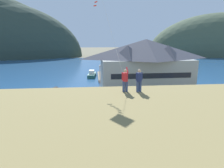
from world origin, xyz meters
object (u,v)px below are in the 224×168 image
(parked_car_lone_by_shed, at_px, (179,105))
(parking_light_pole, at_px, (100,82))
(parked_car_front_row_silver, at_px, (146,107))
(person_kite_flyer, at_px, (125,80))
(person_companion, at_px, (139,80))
(moored_boat_wharfside, at_px, (92,75))
(wharf_dock, at_px, (103,76))
(parked_car_mid_row_center, at_px, (87,125))
(storage_shed_near_lot, at_px, (57,103))
(parked_car_back_row_right, at_px, (22,106))
(storage_shed_waterside, at_px, (121,78))
(parked_car_front_row_red, at_px, (219,103))
(parked_car_back_row_left, at_px, (124,118))
(harbor_lodge, at_px, (146,62))

(parked_car_lone_by_shed, height_order, parking_light_pole, parking_light_pole)
(parked_car_front_row_silver, xyz_separation_m, person_kite_flyer, (-5.37, -12.34, 6.90))
(person_companion, bearing_deg, moored_boat_wharfside, 95.61)
(wharf_dock, xyz_separation_m, parked_car_mid_row_center, (-3.58, -34.28, 0.71))
(storage_shed_near_lot, xyz_separation_m, parked_car_back_row_right, (-6.14, 3.98, -1.53))
(storage_shed_waterside, distance_m, moored_boat_wharfside, 17.12)
(parked_car_lone_by_shed, bearing_deg, storage_shed_waterside, 115.94)
(storage_shed_near_lot, relative_size, parked_car_lone_by_shed, 1.42)
(parked_car_front_row_silver, relative_size, parked_car_mid_row_center, 1.01)
(wharf_dock, bearing_deg, parked_car_front_row_red, -58.62)
(parked_car_front_row_red, xyz_separation_m, parked_car_lone_by_shed, (-6.79, -0.15, 0.00))
(storage_shed_near_lot, distance_m, parking_light_pole, 9.29)
(storage_shed_near_lot, distance_m, parked_car_lone_by_shed, 18.31)
(moored_boat_wharfside, xyz_separation_m, person_kite_flyer, (3.16, -42.55, 7.24))
(parked_car_front_row_red, distance_m, person_kite_flyer, 22.76)
(parked_car_back_row_right, bearing_deg, parked_car_back_row_left, -22.85)
(parked_car_front_row_red, height_order, parking_light_pole, parking_light_pole)
(parked_car_back_row_right, bearing_deg, parked_car_lone_by_shed, -4.53)
(harbor_lodge, bearing_deg, moored_boat_wharfside, 130.53)
(parked_car_mid_row_center, bearing_deg, wharf_dock, 84.03)
(person_companion, bearing_deg, harbor_lodge, 73.32)
(parked_car_back_row_left, bearing_deg, wharf_dock, 91.89)
(wharf_dock, height_order, parked_car_mid_row_center, parked_car_mid_row_center)
(parked_car_front_row_red, distance_m, parked_car_front_row_silver, 12.13)
(storage_shed_near_lot, xyz_separation_m, wharf_dock, (7.70, 30.46, -2.25))
(parked_car_mid_row_center, bearing_deg, storage_shed_waterside, 70.75)
(storage_shed_near_lot, bearing_deg, person_kite_flyer, -55.02)
(parked_car_front_row_silver, xyz_separation_m, parked_car_lone_by_shed, (5.33, 0.34, 0.00))
(parked_car_front_row_red, bearing_deg, storage_shed_near_lot, -174.94)
(wharf_dock, bearing_deg, harbor_lodge, -55.33)
(parked_car_back_row_left, height_order, parked_car_back_row_right, same)
(parked_car_back_row_right, distance_m, person_companion, 21.88)
(moored_boat_wharfside, bearing_deg, parked_car_front_row_red, -55.21)
(storage_shed_waterside, xyz_separation_m, moored_boat_wharfside, (-6.89, 15.56, -1.93))
(parked_car_back_row_right, relative_size, parked_car_mid_row_center, 1.00)
(parked_car_mid_row_center, bearing_deg, person_kite_flyer, -63.99)
(storage_shed_waterside, bearing_deg, parked_car_front_row_silver, -83.63)
(parked_car_lone_by_shed, xyz_separation_m, parked_car_back_row_right, (-24.27, 1.92, 0.00))
(harbor_lodge, xyz_separation_m, storage_shed_near_lot, (-16.86, -17.21, -3.40))
(parked_car_mid_row_center, distance_m, parking_light_pole, 11.30)
(parked_car_front_row_red, relative_size, parked_car_lone_by_shed, 0.99)
(parked_car_lone_by_shed, distance_m, parked_car_back_row_right, 24.35)
(moored_boat_wharfside, height_order, parked_car_front_row_red, moored_boat_wharfside)
(harbor_lodge, height_order, parked_car_front_row_silver, harbor_lodge)
(storage_shed_waterside, height_order, parking_light_pole, parking_light_pole)
(parked_car_front_row_red, height_order, person_companion, person_companion)
(storage_shed_near_lot, bearing_deg, storage_shed_waterside, 55.71)
(moored_boat_wharfside, distance_m, parked_car_back_row_right, 29.83)
(wharf_dock, relative_size, parking_light_pole, 2.17)
(parking_light_pole, distance_m, person_companion, 18.32)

